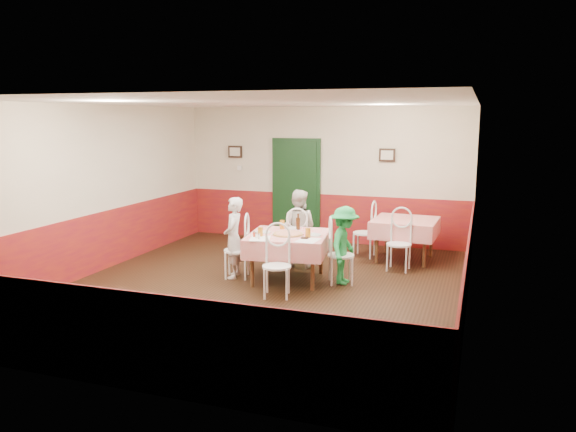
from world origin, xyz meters
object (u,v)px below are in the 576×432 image
(beer_bottle, at_px, (298,222))
(diner_far, at_px, (298,228))
(diner_right, at_px, (344,245))
(pizza, at_px, (288,234))
(glass_b, at_px, (308,233))
(wallet, at_px, (305,238))
(glass_c, at_px, (282,225))
(chair_right, at_px, (341,255))
(chair_second_b, at_px, (399,244))
(chair_second_a, at_px, (364,233))
(chair_left, at_px, (237,251))
(chair_far, at_px, (297,242))
(main_table, at_px, (288,257))
(diner_left, at_px, (234,238))
(chair_near, at_px, (277,267))
(second_table, at_px, (405,240))
(glass_a, at_px, (260,232))

(beer_bottle, xyz_separation_m, diner_far, (-0.17, 0.51, -0.20))
(diner_right, bearing_deg, pizza, 103.76)
(glass_b, relative_size, wallet, 1.37)
(glass_c, bearing_deg, chair_right, -12.38)
(chair_second_b, bearing_deg, pizza, -138.54)
(chair_second_a, xyz_separation_m, wallet, (-0.48, -2.19, 0.32))
(chair_second_b, relative_size, glass_c, 6.19)
(chair_left, height_order, chair_second_b, same)
(chair_far, xyz_separation_m, glass_b, (0.50, -1.01, 0.39))
(glass_b, bearing_deg, glass_c, 139.51)
(pizza, relative_size, diner_far, 0.34)
(diner_far, bearing_deg, glass_c, 79.92)
(main_table, xyz_separation_m, diner_left, (-0.89, -0.13, 0.29))
(chair_far, height_order, glass_b, glass_b)
(diner_left, distance_m, diner_far, 1.27)
(pizza, bearing_deg, diner_right, 12.36)
(glass_c, bearing_deg, chair_second_b, 24.77)
(chair_near, height_order, diner_right, diner_right)
(second_table, xyz_separation_m, chair_near, (-1.47, -2.78, 0.08))
(chair_left, bearing_deg, wallet, 70.10)
(main_table, bearing_deg, second_table, 50.67)
(glass_a, bearing_deg, chair_near, -48.81)
(chair_right, relative_size, beer_bottle, 3.71)
(chair_near, height_order, glass_b, glass_b)
(glass_c, bearing_deg, wallet, -45.74)
(second_table, bearing_deg, beer_bottle, -134.83)
(wallet, relative_size, diner_right, 0.09)
(main_table, distance_m, chair_second_a, 2.12)
(chair_left, distance_m, chair_right, 1.70)
(chair_far, relative_size, pizza, 1.93)
(chair_left, xyz_separation_m, chair_second_a, (1.68, 2.06, 0.00))
(chair_left, relative_size, diner_right, 0.73)
(chair_far, height_order, chair_second_b, same)
(chair_right, distance_m, pizza, 0.90)
(chair_right, bearing_deg, diner_left, 78.09)
(glass_a, bearing_deg, main_table, 41.53)
(chair_near, distance_m, diner_right, 1.25)
(chair_second_a, distance_m, wallet, 2.26)
(glass_a, relative_size, glass_c, 0.98)
(glass_c, bearing_deg, diner_left, -144.30)
(second_table, relative_size, chair_second_a, 1.24)
(chair_second_b, relative_size, wallet, 8.18)
(chair_second_b, bearing_deg, beer_bottle, -149.71)
(chair_second_b, height_order, wallet, chair_second_b)
(glass_c, distance_m, diner_right, 1.16)
(chair_right, xyz_separation_m, glass_a, (-1.19, -0.43, 0.38))
(main_table, xyz_separation_m, diner_far, (-0.13, 0.89, 0.30))
(diner_left, bearing_deg, pizza, 79.15)
(diner_far, bearing_deg, beer_bottle, 108.87)
(chair_left, relative_size, beer_bottle, 3.71)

